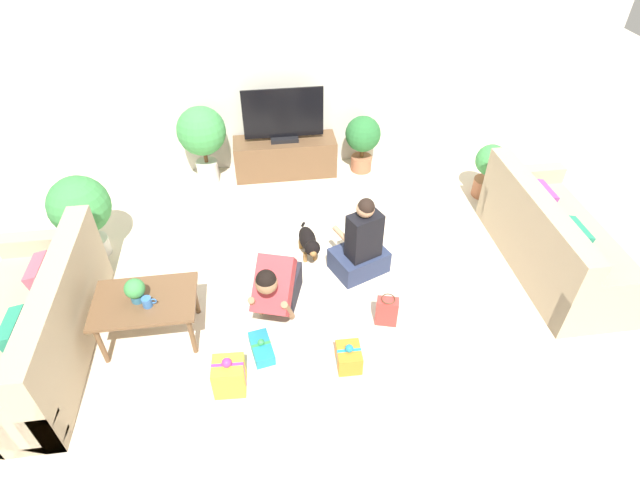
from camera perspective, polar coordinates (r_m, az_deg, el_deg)
ground_plane at (r=4.85m, az=-0.11°, el=-7.04°), size 16.00×16.00×0.00m
wall_back at (r=6.34m, az=-3.54°, el=19.08°), size 8.40×0.06×2.60m
sofa_left at (r=4.83m, az=-29.68°, el=-8.88°), size 0.87×1.92×0.87m
sofa_right at (r=5.55m, az=25.10°, el=-0.13°), size 0.87×1.92×0.87m
coffee_table at (r=4.52m, az=-19.32°, el=-6.95°), size 0.86×0.58×0.47m
tv_console at (r=6.54m, az=-3.98°, el=9.46°), size 1.29×0.42×0.49m
tv at (r=6.28m, az=-4.21°, el=13.74°), size 0.99×0.20×0.67m
potted_plant_back_left at (r=6.32m, az=-13.34°, el=11.61°), size 0.59×0.59×1.00m
potted_plant_corner_left at (r=5.54m, az=-25.69°, el=3.21°), size 0.60×0.60×0.93m
potted_plant_back_right at (r=6.51m, az=4.91°, el=11.52°), size 0.45×0.45×0.75m
potted_plant_corner_right at (r=6.35m, az=18.81°, el=7.83°), size 0.37×0.37×0.68m
person_kneeling at (r=4.53m, az=-4.95°, el=-5.26°), size 0.53×0.83×0.78m
person_sitting at (r=4.96m, az=4.72°, el=-0.77°), size 0.63×0.60×0.91m
dog at (r=5.17m, az=-1.31°, el=-0.20°), size 0.21×0.56×0.34m
gift_box_a at (r=4.44m, az=-6.69°, el=-12.17°), size 0.22×0.36×0.17m
gift_box_b at (r=4.31m, az=3.30°, el=-13.21°), size 0.21×0.25×0.25m
gift_box_c at (r=4.19m, az=-10.33°, el=-15.01°), size 0.26×0.25×0.36m
gift_bag_a at (r=4.60m, az=7.65°, el=-8.05°), size 0.22×0.16×0.31m
mug at (r=4.38m, az=-19.12°, el=-6.72°), size 0.12×0.08×0.09m
tabletop_plant at (r=4.41m, az=-20.39°, el=-5.36°), size 0.17×0.17×0.22m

